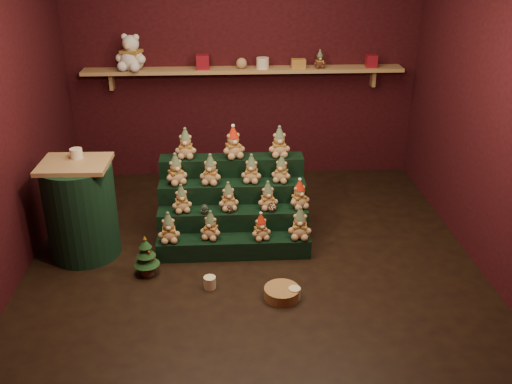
{
  "coord_description": "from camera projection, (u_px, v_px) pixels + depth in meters",
  "views": [
    {
      "loc": [
        -0.21,
        -4.53,
        2.73
      ],
      "look_at": [
        0.05,
        0.25,
        0.53
      ],
      "focal_mm": 40.0,
      "sensor_mm": 36.0,
      "label": 1
    }
  ],
  "objects": [
    {
      "name": "mini_christmas_tree",
      "position": [
        146.0,
        256.0,
        4.9
      ],
      "size": [
        0.22,
        0.22,
        0.38
      ],
      "rotation": [
        0.0,
        0.0,
        0.25
      ],
      "color": "#4B2E1B",
      "rests_on": "ground"
    },
    {
      "name": "teddy_5",
      "position": [
        228.0,
        196.0,
        5.27
      ],
      "size": [
        0.22,
        0.2,
        0.26
      ],
      "primitive_type": null,
      "rotation": [
        0.0,
        0.0,
        0.19
      ],
      "color": "tan",
      "rests_on": "riser_tier_midfront"
    },
    {
      "name": "teddy_3",
      "position": [
        300.0,
        223.0,
        5.13
      ],
      "size": [
        0.23,
        0.21,
        0.3
      ],
      "primitive_type": null,
      "rotation": [
        0.0,
        0.0,
        -0.12
      ],
      "color": "tan",
      "rests_on": "riser_tier_front"
    },
    {
      "name": "back_wall",
      "position": [
        243.0,
        58.0,
        6.53
      ],
      "size": [
        4.0,
        0.1,
        2.8
      ],
      "primitive_type": "cube",
      "color": "black",
      "rests_on": "ground"
    },
    {
      "name": "back_shelf",
      "position": [
        244.0,
        70.0,
        6.42
      ],
      "size": [
        3.6,
        0.26,
        0.24
      ],
      "color": "tan",
      "rests_on": "ground"
    },
    {
      "name": "teddy_11",
      "position": [
        282.0,
        169.0,
        5.41
      ],
      "size": [
        0.24,
        0.22,
        0.26
      ],
      "primitive_type": null,
      "rotation": [
        0.0,
        0.0,
        -0.38
      ],
      "color": "tan",
      "rests_on": "riser_tier_midback"
    },
    {
      "name": "teddy_1",
      "position": [
        211.0,
        225.0,
        5.13
      ],
      "size": [
        0.23,
        0.22,
        0.26
      ],
      "primitive_type": null,
      "rotation": [
        0.0,
        0.0,
        -0.34
      ],
      "color": "tan",
      "rests_on": "riser_tier_front"
    },
    {
      "name": "mug_left",
      "position": [
        210.0,
        282.0,
        4.76
      ],
      "size": [
        0.1,
        0.1,
        0.1
      ],
      "primitive_type": "cylinder",
      "color": "beige",
      "rests_on": "ground"
    },
    {
      "name": "white_bear",
      "position": [
        131.0,
        48.0,
        6.21
      ],
      "size": [
        0.44,
        0.41,
        0.49
      ],
      "primitive_type": null,
      "rotation": [
        0.0,
        0.0,
        -0.32
      ],
      "color": "white",
      "rests_on": "back_shelf"
    },
    {
      "name": "scarf_gift_box",
      "position": [
        298.0,
        64.0,
        6.39
      ],
      "size": [
        0.16,
        0.1,
        0.1
      ],
      "primitive_type": "cube",
      "color": "orange",
      "rests_on": "back_shelf"
    },
    {
      "name": "teddy_10",
      "position": [
        251.0,
        169.0,
        5.39
      ],
      "size": [
        0.22,
        0.21,
        0.27
      ],
      "primitive_type": null,
      "rotation": [
        0.0,
        0.0,
        -0.2
      ],
      "color": "tan",
      "rests_on": "riser_tier_midback"
    },
    {
      "name": "right_wall",
      "position": [
        496.0,
        105.0,
        4.77
      ],
      "size": [
        0.1,
        4.0,
        2.8
      ],
      "primitive_type": "cube",
      "color": "black",
      "rests_on": "ground"
    },
    {
      "name": "brown_bear",
      "position": [
        320.0,
        59.0,
        6.38
      ],
      "size": [
        0.15,
        0.14,
        0.2
      ],
      "primitive_type": null,
      "rotation": [
        0.0,
        0.0,
        0.11
      ],
      "color": "#4A2718",
      "rests_on": "back_shelf"
    },
    {
      "name": "teddy_8",
      "position": [
        176.0,
        169.0,
        5.35
      ],
      "size": [
        0.27,
        0.26,
        0.29
      ],
      "primitive_type": null,
      "rotation": [
        0.0,
        0.0,
        0.49
      ],
      "color": "tan",
      "rests_on": "riser_tier_midback"
    },
    {
      "name": "snow_globe_a",
      "position": [
        205.0,
        209.0,
        5.22
      ],
      "size": [
        0.07,
        0.07,
        0.09
      ],
      "color": "black",
      "rests_on": "riser_tier_midfront"
    },
    {
      "name": "side_table",
      "position": [
        81.0,
        210.0,
        5.11
      ],
      "size": [
        0.63,
        0.63,
        0.91
      ],
      "rotation": [
        0.0,
        0.0,
        -0.02
      ],
      "color": "tan",
      "rests_on": "ground"
    },
    {
      "name": "teddy_0",
      "position": [
        169.0,
        227.0,
        5.08
      ],
      "size": [
        0.21,
        0.19,
        0.28
      ],
      "primitive_type": null,
      "rotation": [
        0.0,
        0.0,
        0.08
      ],
      "color": "tan",
      "rests_on": "riser_tier_front"
    },
    {
      "name": "teddy_12",
      "position": [
        186.0,
        143.0,
        5.48
      ],
      "size": [
        0.22,
        0.2,
        0.29
      ],
      "primitive_type": null,
      "rotation": [
        0.0,
        0.0,
        -0.06
      ],
      "color": "tan",
      "rests_on": "riser_tier_back"
    },
    {
      "name": "riser_tier_midback",
      "position": [
        233.0,
        208.0,
        5.54
      ],
      "size": [
        1.4,
        0.22,
        0.54
      ],
      "primitive_type": "cube",
      "color": "black",
      "rests_on": "ground"
    },
    {
      "name": "ground",
      "position": [
        252.0,
        255.0,
        5.26
      ],
      "size": [
        4.0,
        4.0,
        0.0
      ],
      "primitive_type": "plane",
      "color": "black",
      "rests_on": "ground"
    },
    {
      "name": "teddy_14",
      "position": [
        279.0,
        142.0,
        5.52
      ],
      "size": [
        0.22,
        0.2,
        0.29
      ],
      "primitive_type": null,
      "rotation": [
        0.0,
        0.0,
        0.07
      ],
      "color": "tan",
      "rests_on": "riser_tier_back"
    },
    {
      "name": "shelf_plush_ball",
      "position": [
        242.0,
        63.0,
        6.36
      ],
      "size": [
        0.12,
        0.12,
        0.12
      ],
      "primitive_type": "sphere",
      "color": "tan",
      "rests_on": "back_shelf"
    },
    {
      "name": "gift_tin_cream",
      "position": [
        263.0,
        63.0,
        6.37
      ],
      "size": [
        0.14,
        0.14,
        0.12
      ],
      "primitive_type": "cylinder",
      "color": "beige",
      "rests_on": "back_shelf"
    },
    {
      "name": "teddy_6",
      "position": [
        268.0,
        196.0,
        5.28
      ],
      "size": [
        0.21,
        0.2,
        0.27
      ],
      "primitive_type": null,
      "rotation": [
        0.0,
        0.0,
        0.15
      ],
      "color": "tan",
      "rests_on": "riser_tier_midfront"
    },
    {
      "name": "snow_globe_c",
      "position": [
        272.0,
        207.0,
        5.25
      ],
      "size": [
        0.07,
        0.07,
        0.09
      ],
      "color": "black",
      "rests_on": "riser_tier_midfront"
    },
    {
      "name": "snow_globe_b",
      "position": [
        230.0,
        209.0,
        5.24
      ],
      "size": [
        0.06,
        0.06,
        0.08
      ],
      "color": "black",
      "rests_on": "riser_tier_midfront"
    },
    {
      "name": "gift_tin_red_b",
      "position": [
        371.0,
        61.0,
        6.43
      ],
      "size": [
        0.12,
        0.12,
        0.14
      ],
      "primitive_type": "cube",
      "color": "maroon",
      "rests_on": "back_shelf"
    },
    {
      "name": "teddy_9",
      "position": [
        211.0,
        170.0,
        5.36
      ],
      "size": [
        0.24,
        0.22,
        0.29
      ],
      "primitive_type": null,
      "rotation": [
        0.0,
        0.0,
        -0.23
      ],
      "color": "tan",
      "rests_on": "riser_tier_midback"
    },
    {
      "name": "table_ornament",
      "position": [
        76.0,
        153.0,
        5.0
      ],
      "size": [
        0.11,
        0.11,
        0.09
      ],
      "primitive_type": "cylinder",
      "color": "beige",
      "rests_on": "side_table"
    },
    {
      "name": "gift_tin_red_a",
      "position": [
        203.0,
        62.0,
        6.33
      ],
      "size": [
        0.14,
        0.14,
        0.16
      ],
      "primitive_type": "cube",
      "color": "maroon",
      "rests_on": "back_shelf"
    },
    {
      "name": "riser_tier_midfront",
      "position": [
        233.0,
        227.0,
        5.38
      ],
      "size": [
        1.4,
        0.22,
        0.36
      ],
      "primitive_type": "cube",
      "color": "black",
      "rests_on": "ground"
    },
    {
      "name": "teddy_13",
      "position": [
        233.0,
        142.0,
        5.48
      ],
      "size": [
        0.27,
        0.26,
        0.31
      ],
      "primitive_type": null,
      "rotation": [
        0.0,
        0.0,
        0.34
      ],
      "color": "tan",
      "rests_on": "riser_tier_back"
    },
    {
      "name": "front_wall",
      "position": [
        271.0,
        226.0,
        2.81
      ],
      "size": [
        4.0,
        0.1,
        2.8
      ],
      "primitive_type": "cube",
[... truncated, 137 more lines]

